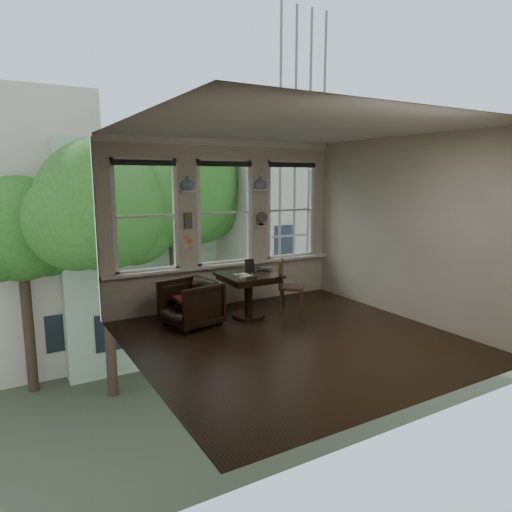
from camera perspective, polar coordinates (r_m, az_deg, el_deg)
ground at (r=6.80m, az=4.62°, el=-10.34°), size 4.50×4.50×0.00m
ceiling at (r=6.41m, az=5.00°, el=15.70°), size 4.50×4.50×0.00m
wall_back at (r=8.37m, az=-4.06°, el=4.05°), size 4.50×0.00×4.50m
wall_front at (r=4.79m, az=20.37°, el=-0.89°), size 4.50×0.00×4.50m
wall_left at (r=5.48m, az=-14.89°, el=0.68°), size 0.00×4.50×4.50m
wall_right at (r=7.93m, az=18.28°, el=3.26°), size 0.00×4.50×4.50m
window_left at (r=7.82m, az=-13.69°, el=4.86°), size 1.10×0.12×1.90m
window_center at (r=8.35m, az=-4.08°, el=5.41°), size 1.10×0.12×1.90m
window_right at (r=9.08m, az=4.21°, el=5.77°), size 1.10×0.12×1.90m
shelf_left at (r=7.94m, az=-8.54°, el=8.00°), size 0.26×0.16×0.03m
shelf_right at (r=8.59m, az=0.58°, el=8.23°), size 0.26×0.16×0.03m
intercom at (r=8.00m, az=-8.53°, el=4.42°), size 0.14×0.06×0.28m
sticky_notes at (r=8.05m, az=-8.48°, el=1.94°), size 0.16×0.01×0.24m
desk_fan at (r=8.60m, az=0.64°, el=4.43°), size 0.20×0.20×0.24m
vase_left at (r=7.94m, az=-8.57°, el=9.00°), size 0.24×0.24×0.25m
vase_right at (r=8.58m, az=0.58°, el=9.16°), size 0.24×0.24×0.25m
table at (r=7.68m, az=-0.94°, el=-4.99°), size 0.90×0.90×0.75m
armchair_left at (r=7.30m, az=-8.15°, el=-5.92°), size 0.96×0.94×0.74m
cushion_red at (r=7.28m, az=-8.17°, el=-5.31°), size 0.45×0.45×0.06m
side_chair_right at (r=7.98m, az=4.48°, el=-3.83°), size 0.59×0.59×0.92m
laptop at (r=7.84m, az=1.13°, el=-1.78°), size 0.34×0.29×0.02m
mug at (r=7.21m, az=-2.01°, el=-2.56°), size 0.10×0.10×0.09m
drinking_glass at (r=7.27m, az=-0.15°, el=-2.43°), size 0.13×0.13×0.09m
tablet at (r=7.72m, az=-0.81°, el=-1.22°), size 0.17×0.11×0.22m
papers at (r=7.51m, az=-1.58°, el=-2.37°), size 0.24×0.31×0.00m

